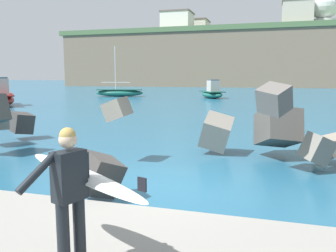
% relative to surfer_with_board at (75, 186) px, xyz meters
% --- Properties ---
extents(ground_plane, '(400.00, 400.00, 0.00)m').
position_rel_surfer_with_board_xyz_m(ground_plane, '(-0.26, 3.94, -1.28)').
color(ground_plane, '#235B7A').
extents(breakwater_jetty, '(29.66, 7.38, 2.49)m').
position_rel_surfer_with_board_xyz_m(breakwater_jetty, '(1.43, 5.95, -0.25)').
color(breakwater_jetty, gray).
rests_on(breakwater_jetty, ground).
extents(surfer_with_board, '(2.09, 1.46, 1.78)m').
position_rel_surfer_with_board_xyz_m(surfer_with_board, '(0.00, 0.00, 0.00)').
color(surfer_with_board, black).
rests_on(surfer_with_board, walkway_path).
extents(boat_near_centre, '(5.64, 5.86, 2.54)m').
position_rel_surfer_with_board_xyz_m(boat_near_centre, '(-20.68, 21.88, -0.49)').
color(boat_near_centre, maroon).
rests_on(boat_near_centre, ground).
extents(boat_mid_left, '(6.42, 3.11, 6.44)m').
position_rel_surfer_with_board_xyz_m(boat_mid_left, '(-16.66, 38.14, -0.76)').
color(boat_mid_left, '#1E6656').
rests_on(boat_mid_left, ground).
extents(boat_mid_right, '(3.91, 4.51, 2.23)m').
position_rel_surfer_with_board_xyz_m(boat_mid_right, '(-4.46, 37.94, -0.60)').
color(boat_mid_right, '#1E6656').
rests_on(boat_mid_right, ground).
extents(headland_bluff, '(100.52, 33.41, 14.50)m').
position_rel_surfer_with_board_xyz_m(headland_bluff, '(-2.11, 95.91, 6.00)').
color(headland_bluff, '#756651').
rests_on(headland_bluff, ground).
extents(radar_dome, '(7.25, 7.25, 9.43)m').
position_rel_surfer_with_board_xyz_m(radar_dome, '(14.25, 93.54, 18.28)').
color(radar_dome, silver).
rests_on(radar_dome, headland_bluff).
extents(station_building_west, '(7.50, 4.61, 4.65)m').
position_rel_surfer_with_board_xyz_m(station_building_west, '(-22.32, 104.32, 15.57)').
color(station_building_west, silver).
rests_on(station_building_west, headland_bluff).
extents(station_building_central, '(5.95, 8.29, 4.57)m').
position_rel_surfer_with_board_xyz_m(station_building_central, '(-19.07, 100.58, 15.52)').
color(station_building_central, beige).
rests_on(station_building_central, headland_bluff).
extents(station_building_east, '(7.47, 6.38, 6.44)m').
position_rel_surfer_with_board_xyz_m(station_building_east, '(7.81, 90.53, 16.46)').
color(station_building_east, '#B2ADA3').
rests_on(station_building_east, headland_bluff).
extents(station_building_annex, '(8.04, 7.98, 5.30)m').
position_rel_surfer_with_board_xyz_m(station_building_annex, '(-22.76, 90.32, 15.89)').
color(station_building_annex, silver).
rests_on(station_building_annex, headland_bluff).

